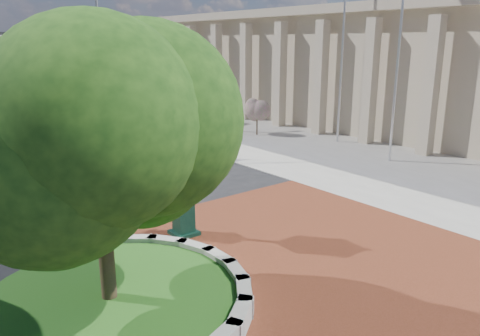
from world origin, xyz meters
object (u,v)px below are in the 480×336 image
object	(u,v)px
flagpole_b	(342,47)
street_lamp_near	(103,43)
post_clock	(182,157)
parked_car	(24,98)
flagpole_a	(398,53)

from	to	relation	value
flagpole_b	street_lamp_near	xyz separation A→B (m)	(-9.09, 14.51, 0.21)
post_clock	parked_car	world-z (taller)	post_clock
flagpole_a	street_lamp_near	size ratio (longest dim) A/B	1.07
post_clock	flagpole_b	world-z (taller)	flagpole_b
post_clock	flagpole_a	distance (m)	14.34
parked_car	flagpole_b	world-z (taller)	flagpole_b
flagpole_a	post_clock	bearing A→B (deg)	-173.45
parked_car	street_lamp_near	xyz separation A→B (m)	(2.02, -15.44, 5.25)
street_lamp_near	flagpole_b	bearing A→B (deg)	-57.93
flagpole_a	flagpole_b	world-z (taller)	flagpole_b
post_clock	flagpole_a	world-z (taller)	flagpole_a
post_clock	street_lamp_near	distance (m)	22.33
post_clock	flagpole_b	size ratio (longest dim) A/B	0.42
street_lamp_near	post_clock	bearing A→B (deg)	-107.14
flagpole_b	street_lamp_near	world-z (taller)	flagpole_b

